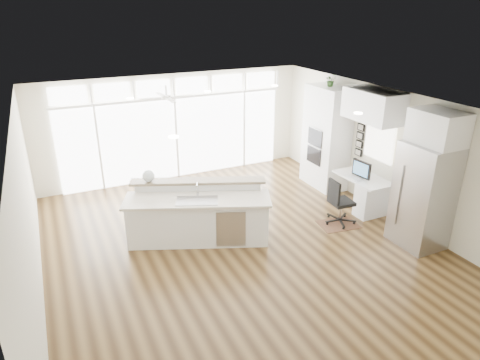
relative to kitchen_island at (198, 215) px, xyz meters
name	(u,v)px	position (x,y,z in m)	size (l,w,h in m)	color
floor	(241,246)	(0.66, -0.53, -0.56)	(7.00, 8.00, 0.02)	#3B2612
ceiling	(241,107)	(0.66, -0.53, 2.15)	(7.00, 8.00, 0.02)	silver
wall_back	(175,127)	(0.66, 3.47, 0.80)	(7.00, 0.04, 2.70)	beige
wall_front	(409,317)	(0.66, -4.53, 0.80)	(7.00, 0.04, 2.70)	beige
wall_left	(28,219)	(-2.84, -0.53, 0.80)	(0.04, 8.00, 2.70)	beige
wall_right	(390,154)	(4.16, -0.53, 0.80)	(0.04, 8.00, 2.70)	beige
glass_wall	(176,138)	(0.66, 3.41, 0.50)	(5.80, 0.06, 2.08)	white
transom_row	(173,87)	(0.66, 3.41, 1.83)	(5.90, 0.06, 0.40)	white
desk_window	(379,141)	(4.12, -0.23, 1.00)	(0.04, 0.85, 0.85)	white
ceiling_fan	(166,93)	(0.16, 2.27, 1.93)	(1.16, 1.16, 0.32)	white
recessed_lights	(236,105)	(0.66, -0.33, 2.13)	(3.40, 3.00, 0.02)	white
oven_cabinet	(326,138)	(3.83, 1.27, 0.70)	(0.64, 1.20, 2.50)	white
desk_nook	(361,193)	(3.79, -0.23, -0.17)	(0.72, 1.30, 0.76)	white
upper_cabinets	(373,106)	(3.83, -0.23, 1.80)	(0.64, 1.30, 0.64)	white
refrigerator	(423,196)	(3.77, -1.88, 0.45)	(0.76, 0.90, 2.00)	#A9AAAE
fridge_cabinet	(438,128)	(3.83, -1.88, 1.75)	(0.64, 0.90, 0.60)	white
framed_photos	(360,140)	(4.12, 0.39, 0.85)	(0.06, 0.22, 0.80)	black
kitchen_island	(198,215)	(0.00, 0.00, 0.00)	(2.76, 1.04, 1.10)	white
rug	(338,224)	(2.87, -0.66, -0.54)	(0.80, 0.58, 0.01)	#321A0F
office_chair	(342,202)	(2.95, -0.59, -0.06)	(0.51, 0.47, 0.98)	black
fishbowl	(148,176)	(-0.72, 0.73, 0.67)	(0.24, 0.24, 0.24)	silver
monitor	(362,169)	(3.71, -0.23, 0.42)	(0.08, 0.49, 0.41)	black
keyboard	(354,179)	(3.54, -0.23, 0.22)	(0.11, 0.30, 0.02)	silver
potted_plant	(331,81)	(3.83, 1.27, 2.07)	(0.26, 0.29, 0.23)	#355E28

